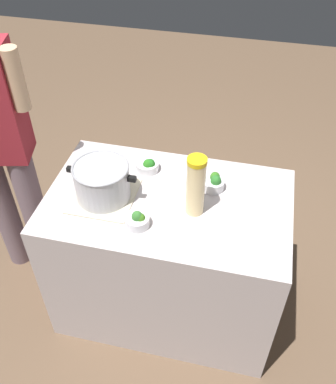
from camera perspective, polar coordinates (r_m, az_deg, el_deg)
ground_plane at (r=2.72m, az=-0.00°, el=-14.16°), size 8.00×8.00×0.00m
counter_slab at (r=2.37m, az=-0.00°, el=-8.51°), size 1.18×0.72×0.86m
dish_cloth at (r=2.09m, az=-8.49°, el=-0.50°), size 0.30×0.31×0.01m
cooking_pot at (r=2.03m, az=-8.77°, el=1.48°), size 0.34×0.27×0.18m
lemonade_pitcher at (r=1.90m, az=3.70°, el=0.81°), size 0.09×0.09×0.31m
broccoli_bowl_front at (r=2.11m, az=6.11°, el=1.26°), size 0.11×0.11×0.09m
broccoli_bowl_center at (r=2.20m, az=-2.70°, el=3.52°), size 0.12×0.12×0.08m
broccoli_bowl_back at (r=1.92m, az=-4.06°, el=-3.74°), size 0.11×0.11×0.08m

